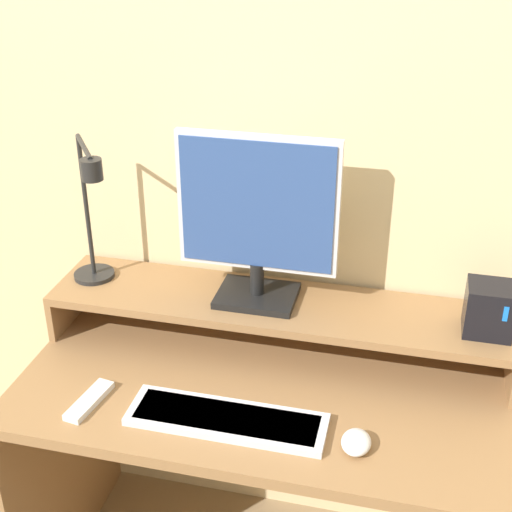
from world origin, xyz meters
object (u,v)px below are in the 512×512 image
object	(u,v)px
desk_lamp	(91,221)
keyboard	(227,419)
monitor	(257,217)
router_dock	(489,309)
mouse	(356,442)
remote_control	(89,401)

from	to	relation	value
desk_lamp	keyboard	world-z (taller)	desk_lamp
monitor	router_dock	xyz separation A→B (m)	(0.57, -0.02, -0.17)
mouse	remote_control	size ratio (longest dim) A/B	0.54
mouse	remote_control	bearing A→B (deg)	179.78
desk_lamp	remote_control	distance (m)	0.45
router_dock	mouse	bearing A→B (deg)	-128.94
monitor	remote_control	distance (m)	0.59
desk_lamp	mouse	bearing A→B (deg)	-22.38
router_dock	mouse	size ratio (longest dim) A/B	1.49
router_dock	keyboard	bearing A→B (deg)	-150.64
keyboard	desk_lamp	bearing A→B (deg)	146.46
keyboard	remote_control	bearing A→B (deg)	-178.14
monitor	router_dock	distance (m)	0.60
monitor	remote_control	bearing A→B (deg)	-132.93
desk_lamp	mouse	xyz separation A→B (m)	(0.73, -0.30, -0.32)
router_dock	desk_lamp	bearing A→B (deg)	-178.26
monitor	keyboard	world-z (taller)	monitor
monitor	desk_lamp	distance (m)	0.42
keyboard	mouse	bearing A→B (deg)	-2.58
desk_lamp	keyboard	xyz separation A→B (m)	(0.43, -0.29, -0.32)
router_dock	remote_control	world-z (taller)	router_dock
monitor	mouse	size ratio (longest dim) A/B	5.22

